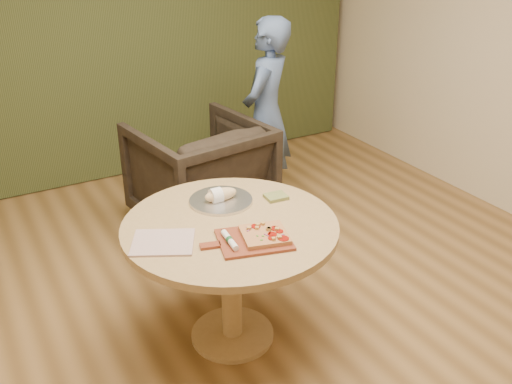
{
  "coord_description": "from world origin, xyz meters",
  "views": [
    {
      "loc": [
        -1.34,
        -2.03,
        2.21
      ],
      "look_at": [
        -0.05,
        0.25,
        0.92
      ],
      "focal_mm": 40.0,
      "sensor_mm": 36.0,
      "label": 1
    }
  ],
  "objects_px": {
    "pedestal_table": "(231,246)",
    "person_standing": "(266,115)",
    "bread_roll": "(219,195)",
    "pizza_paddle": "(252,240)",
    "cutlery_roll": "(230,240)",
    "serving_tray": "(221,200)",
    "flatbread_pizza": "(265,234)",
    "armchair": "(200,169)"
  },
  "relations": [
    {
      "from": "flatbread_pizza",
      "to": "armchair",
      "type": "bearing_deg",
      "value": 77.62
    },
    {
      "from": "cutlery_roll",
      "to": "bread_roll",
      "type": "distance_m",
      "value": 0.47
    },
    {
      "from": "pedestal_table",
      "to": "flatbread_pizza",
      "type": "xyz_separation_m",
      "value": [
        0.08,
        -0.23,
        0.17
      ]
    },
    {
      "from": "bread_roll",
      "to": "armchair",
      "type": "xyz_separation_m",
      "value": [
        0.36,
        1.09,
        -0.34
      ]
    },
    {
      "from": "pedestal_table",
      "to": "flatbread_pizza",
      "type": "distance_m",
      "value": 0.3
    },
    {
      "from": "pedestal_table",
      "to": "serving_tray",
      "type": "xyz_separation_m",
      "value": [
        0.07,
        0.25,
        0.15
      ]
    },
    {
      "from": "cutlery_roll",
      "to": "person_standing",
      "type": "distance_m",
      "value": 1.96
    },
    {
      "from": "cutlery_roll",
      "to": "bread_roll",
      "type": "height_order",
      "value": "bread_roll"
    },
    {
      "from": "serving_tray",
      "to": "person_standing",
      "type": "relative_size",
      "value": 0.23
    },
    {
      "from": "pedestal_table",
      "to": "person_standing",
      "type": "relative_size",
      "value": 0.74
    },
    {
      "from": "person_standing",
      "to": "armchair",
      "type": "bearing_deg",
      "value": -31.69
    },
    {
      "from": "cutlery_roll",
      "to": "person_standing",
      "type": "bearing_deg",
      "value": 60.77
    },
    {
      "from": "cutlery_roll",
      "to": "armchair",
      "type": "height_order",
      "value": "armchair"
    },
    {
      "from": "cutlery_roll",
      "to": "person_standing",
      "type": "xyz_separation_m",
      "value": [
        1.15,
        1.59,
        -0.01
      ]
    },
    {
      "from": "cutlery_roll",
      "to": "serving_tray",
      "type": "bearing_deg",
      "value": 75.25
    },
    {
      "from": "pizza_paddle",
      "to": "person_standing",
      "type": "distance_m",
      "value": 1.92
    },
    {
      "from": "pizza_paddle",
      "to": "bread_roll",
      "type": "relative_size",
      "value": 2.45
    },
    {
      "from": "flatbread_pizza",
      "to": "armchair",
      "type": "height_order",
      "value": "armchair"
    },
    {
      "from": "pizza_paddle",
      "to": "serving_tray",
      "type": "xyz_separation_m",
      "value": [
        0.06,
        0.46,
        -0.0
      ]
    },
    {
      "from": "pizza_paddle",
      "to": "cutlery_roll",
      "type": "height_order",
      "value": "cutlery_roll"
    },
    {
      "from": "armchair",
      "to": "person_standing",
      "type": "bearing_deg",
      "value": 177.56
    },
    {
      "from": "pedestal_table",
      "to": "bread_roll",
      "type": "xyz_separation_m",
      "value": [
        0.06,
        0.25,
        0.18
      ]
    },
    {
      "from": "pedestal_table",
      "to": "cutlery_roll",
      "type": "relative_size",
      "value": 5.72
    },
    {
      "from": "flatbread_pizza",
      "to": "person_standing",
      "type": "xyz_separation_m",
      "value": [
        0.97,
        1.63,
        -0.01
      ]
    },
    {
      "from": "flatbread_pizza",
      "to": "person_standing",
      "type": "relative_size",
      "value": 0.18
    },
    {
      "from": "pedestal_table",
      "to": "pizza_paddle",
      "type": "height_order",
      "value": "pizza_paddle"
    },
    {
      "from": "bread_roll",
      "to": "pizza_paddle",
      "type": "bearing_deg",
      "value": -96.26
    },
    {
      "from": "cutlery_roll",
      "to": "armchair",
      "type": "xyz_separation_m",
      "value": [
        0.52,
        1.53,
        -0.32
      ]
    },
    {
      "from": "person_standing",
      "to": "serving_tray",
      "type": "bearing_deg",
      "value": 12.43
    },
    {
      "from": "pedestal_table",
      "to": "bread_roll",
      "type": "height_order",
      "value": "bread_roll"
    },
    {
      "from": "pizza_paddle",
      "to": "cutlery_roll",
      "type": "distance_m",
      "value": 0.12
    },
    {
      "from": "person_standing",
      "to": "bread_roll",
      "type": "bearing_deg",
      "value": 12.18
    },
    {
      "from": "flatbread_pizza",
      "to": "pedestal_table",
      "type": "bearing_deg",
      "value": 108.34
    },
    {
      "from": "bread_roll",
      "to": "serving_tray",
      "type": "bearing_deg",
      "value": 0.0
    },
    {
      "from": "pedestal_table",
      "to": "armchair",
      "type": "relative_size",
      "value": 1.25
    },
    {
      "from": "pedestal_table",
      "to": "serving_tray",
      "type": "relative_size",
      "value": 3.2
    },
    {
      "from": "pedestal_table",
      "to": "person_standing",
      "type": "bearing_deg",
      "value": 53.25
    },
    {
      "from": "bread_roll",
      "to": "cutlery_roll",
      "type": "bearing_deg",
      "value": -110.22
    },
    {
      "from": "pizza_paddle",
      "to": "cutlery_roll",
      "type": "xyz_separation_m",
      "value": [
        -0.11,
        0.02,
        0.02
      ]
    },
    {
      "from": "armchair",
      "to": "bread_roll",
      "type": "bearing_deg",
      "value": 63.65
    },
    {
      "from": "serving_tray",
      "to": "person_standing",
      "type": "distance_m",
      "value": 1.51
    },
    {
      "from": "flatbread_pizza",
      "to": "bread_roll",
      "type": "distance_m",
      "value": 0.48
    }
  ]
}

